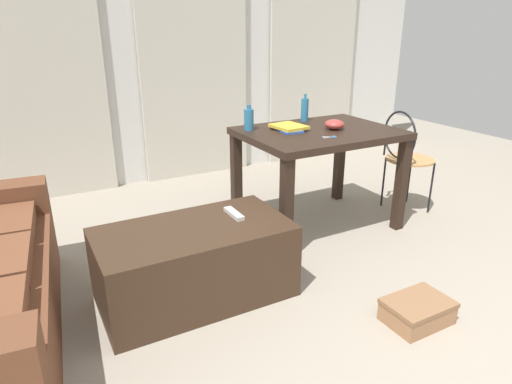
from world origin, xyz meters
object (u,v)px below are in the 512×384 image
bottle_near (249,119)px  tv_remote_primary (234,214)px  coffee_table (195,263)px  scissors (331,137)px  bowl (334,124)px  bottle_far (305,109)px  book_stack (288,128)px  shoebox (417,311)px  craft_table (319,145)px  wire_chair (405,151)px

bottle_near → tv_remote_primary: (-0.46, -0.68, -0.38)m
coffee_table → scissors: bearing=13.2°
bowl → scissors: (-0.17, -0.19, -0.03)m
bottle_far → tv_remote_primary: bottle_far is taller
bowl → book_stack: 0.34m
bottle_near → shoebox: 1.70m
coffee_table → craft_table: 1.35m
bottle_far → tv_remote_primary: (-1.00, -0.76, -0.40)m
scissors → shoebox: (-0.19, -1.04, -0.69)m
tv_remote_primary → shoebox: (0.66, -0.82, -0.38)m
bottle_near → bowl: bearing=-26.4°
bottle_near → book_stack: size_ratio=0.67×
scissors → shoebox: bearing=-100.3°
shoebox → bottle_near: bearing=97.5°
wire_chair → scissors: (-0.84, -0.11, 0.23)m
wire_chair → shoebox: (-1.03, -1.16, -0.45)m
bottle_near → book_stack: (0.25, -0.14, -0.06)m
craft_table → book_stack: bearing=153.9°
craft_table → shoebox: craft_table is taller
wire_chair → scissors: wire_chair is taller
wire_chair → bottle_far: bearing=148.4°
book_stack → scissors: (0.14, -0.32, -0.02)m
book_stack → tv_remote_primary: bearing=-142.6°
book_stack → scissors: bearing=-66.5°
bottle_near → scissors: (0.39, -0.47, -0.08)m
book_stack → tv_remote_primary: size_ratio=1.47×
shoebox → scissors: bearing=79.7°
scissors → tv_remote_primary: 0.93m
craft_table → book_stack: 0.27m
bowl → bottle_far: bearing=93.6°
craft_table → bottle_near: bearing=151.7°
wire_chair → shoebox: size_ratio=2.47×
wire_chair → bowl: bearing=173.7°
craft_table → scissors: scissors is taller
bottle_near → bottle_far: size_ratio=0.86×
craft_table → bottle_far: bottle_far is taller
book_stack → shoebox: (-0.05, -1.37, -0.71)m
bottle_far → bowl: bottle_far is taller
shoebox → craft_table: bearing=78.6°
craft_table → bowl: 0.19m
tv_remote_primary → shoebox: size_ratio=0.54×
craft_table → shoebox: (-0.25, -1.26, -0.57)m
shoebox → coffee_table: bearing=140.0°
coffee_table → bottle_far: 1.63m
coffee_table → bowl: size_ratio=7.38×
bowl → tv_remote_primary: bearing=-158.3°
scissors → wire_chair: bearing=7.7°
bottle_far → tv_remote_primary: bearing=-142.7°
bowl → scissors: size_ratio=1.41×
coffee_table → bowl: bowl is taller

